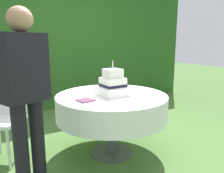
{
  "coord_description": "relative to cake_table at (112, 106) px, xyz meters",
  "views": [
    {
      "loc": [
        -1.24,
        -2.16,
        1.33
      ],
      "look_at": [
        -0.0,
        -0.01,
        0.83
      ],
      "focal_mm": 35.4,
      "sensor_mm": 36.0,
      "label": 1
    }
  ],
  "objects": [
    {
      "name": "ground_plane",
      "position": [
        0.0,
        0.0,
        -0.59
      ],
      "size": [
        20.0,
        20.0,
        0.0
      ],
      "primitive_type": "plane",
      "color": "#476B33"
    },
    {
      "name": "serving_plate_near",
      "position": [
        0.45,
        0.09,
        0.14
      ],
      "size": [
        0.14,
        0.14,
        0.01
      ],
      "primitive_type": "cylinder",
      "color": "white",
      "rests_on": "cake_table"
    },
    {
      "name": "garden_chair",
      "position": [
        -1.1,
        0.51,
        -0.05
      ],
      "size": [
        0.56,
        0.56,
        0.89
      ],
      "color": "white",
      "rests_on": "ground_plane"
    },
    {
      "name": "cake_table",
      "position": [
        0.0,
        0.0,
        0.0
      ],
      "size": [
        1.29,
        1.29,
        0.73
      ],
      "color": "#4C4C51",
      "rests_on": "ground_plane"
    },
    {
      "name": "napkin_stack",
      "position": [
        -0.37,
        -0.1,
        0.14
      ],
      "size": [
        0.18,
        0.18,
        0.01
      ],
      "primitive_type": "cube",
      "rotation": [
        0.0,
        0.0,
        0.17
      ],
      "color": "#603856",
      "rests_on": "cake_table"
    },
    {
      "name": "serving_plate_left",
      "position": [
        -0.12,
        0.3,
        0.14
      ],
      "size": [
        0.15,
        0.15,
        0.01
      ],
      "primitive_type": "cylinder",
      "color": "white",
      "rests_on": "cake_table"
    },
    {
      "name": "wedding_cake",
      "position": [
        -0.0,
        -0.02,
        0.25
      ],
      "size": [
        0.32,
        0.33,
        0.4
      ],
      "color": "white",
      "rests_on": "cake_table"
    },
    {
      "name": "standing_person",
      "position": [
        -0.98,
        -0.28,
        0.34
      ],
      "size": [
        0.41,
        0.32,
        1.6
      ],
      "color": "black",
      "rests_on": "ground_plane"
    },
    {
      "name": "serving_plate_far",
      "position": [
        -0.05,
        -0.35,
        0.14
      ],
      "size": [
        0.12,
        0.12,
        0.01
      ],
      "primitive_type": "cylinder",
      "color": "white",
      "rests_on": "cake_table"
    },
    {
      "name": "foliage_hedge",
      "position": [
        0.0,
        2.38,
        0.68
      ],
      "size": [
        6.42,
        0.45,
        2.55
      ],
      "primitive_type": "cube",
      "color": "#28561E",
      "rests_on": "ground_plane"
    }
  ]
}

